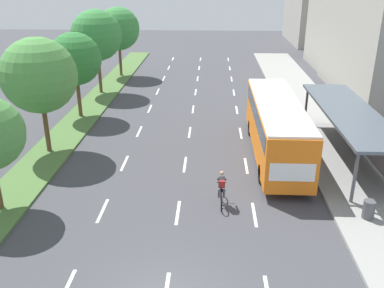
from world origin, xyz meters
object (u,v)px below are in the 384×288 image
bus_shelter (352,130)px  median_tree_fifth (96,35)px  cyclist (222,190)px  bus (276,123)px  median_tree_third (39,76)px  trash_bin (369,209)px  median_tree_fourth (75,59)px  median_tree_farthest (118,29)px

bus_shelter → median_tree_fifth: size_ratio=1.63×
cyclist → bus_shelter: bearing=36.4°
cyclist → bus: bearing=61.0°
median_tree_third → trash_bin: bearing=-22.1°
median_tree_fourth → trash_bin: median_tree_fourth is taller
median_tree_fourth → bus_shelter: bearing=-21.0°
median_tree_third → trash_bin: 18.65m
median_tree_fifth → trash_bin: median_tree_fifth is taller
trash_bin → median_tree_fourth: bearing=141.3°
bus → trash_bin: bearing=-65.3°
median_tree_fourth → bus: bearing=-25.7°
median_tree_fifth → trash_bin: 26.81m
bus → median_tree_third: 13.90m
cyclist → median_tree_fourth: 16.63m
bus_shelter → median_tree_fourth: (-17.96, 6.88, 2.54)m
cyclist → median_tree_farthest: size_ratio=0.26×
median_tree_third → trash_bin: size_ratio=8.02×
bus_shelter → bus: bus is taller
cyclist → trash_bin: 6.54m
bus_shelter → median_tree_fourth: 19.40m
bus → median_tree_farthest: bearing=123.7°
median_tree_fourth → median_tree_fifth: 6.74m
median_tree_fourth → median_tree_farthest: (0.35, 13.40, 0.47)m
median_tree_farthest → bus_shelter: bearing=-49.1°
cyclist → median_tree_third: size_ratio=0.27×
median_tree_fourth → median_tree_farthest: size_ratio=0.90×
median_tree_fifth → median_tree_farthest: size_ratio=1.05×
bus → cyclist: bus is taller
bus → median_tree_fifth: 19.38m
bus → median_tree_fourth: bearing=154.3°
bus → median_tree_fifth: size_ratio=1.56×
bus_shelter → median_tree_fifth: median_tree_fifth is taller
bus → median_tree_farthest: 24.17m
cyclist → median_tree_fourth: size_ratio=0.29×
median_tree_fifth → cyclist: bearing=-61.2°
cyclist → median_tree_fifth: (-10.54, 19.15, 4.36)m
median_tree_third → bus_shelter: bearing=-0.6°
bus_shelter → cyclist: bus_shelter is taller
trash_bin → median_tree_third: bearing=157.9°
cyclist → median_tree_farthest: bearing=111.3°
bus_shelter → trash_bin: bus_shelter is taller
median_tree_farthest → trash_bin: median_tree_farthest is taller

